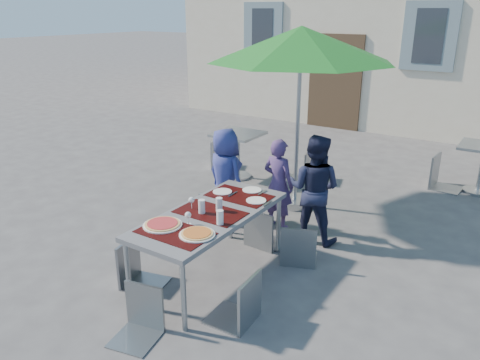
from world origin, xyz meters
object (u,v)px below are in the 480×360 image
Objects in this scene: bg_chair_l_1 at (445,152)px; pizza_near_right at (197,234)px; chair_1 at (263,206)px; cafe_table_0 at (238,146)px; chair_0 at (217,188)px; pizza_near_left at (162,224)px; chair_4 at (240,271)px; bg_chair_l_0 at (219,136)px; bg_chair_r_0 at (302,148)px; chair_3 at (134,238)px; chair_5 at (137,285)px; patio_umbrella at (301,46)px; dining_table at (210,217)px; child_2 at (314,189)px; child_0 at (225,176)px; chair_2 at (300,221)px; child_1 at (278,184)px.

pizza_near_right is at bearing -105.49° from bg_chair_l_1.
chair_1 is 1.16× the size of cafe_table_0.
pizza_near_left is at bearing -73.49° from chair_0.
bg_chair_l_0 is at bearing 127.87° from chair_4.
bg_chair_r_0 is at bearing 108.15° from chair_4.
chair_1 is 1.00× the size of chair_3.
bg_chair_l_1 is (1.46, 5.31, 0.10)m from chair_5.
bg_chair_l_1 is at bearing 55.94° from chair_0.
patio_umbrella is (0.05, 2.76, 1.50)m from pizza_near_left.
dining_table is at bearing 113.33° from pizza_near_right.
bg_chair_r_0 reaches higher than chair_3.
chair_3 is at bearing -74.34° from cafe_table_0.
child_2 reaches higher than chair_1.
chair_5 is at bearing -68.50° from cafe_table_0.
child_0 is 0.95× the size of child_2.
patio_umbrella reaches higher than chair_2.
chair_1 is at bearing 77.71° from pizza_near_left.
chair_3 is (-1.10, -1.93, -0.14)m from child_2.
chair_4 is 0.90m from chair_5.
dining_table is 1.37× the size of child_2.
chair_1 is 2.50m from bg_chair_r_0.
chair_1 is at bearing 106.36° from child_1.
pizza_near_right is 0.82m from chair_3.
child_0 is at bearing -62.23° from cafe_table_0.
bg_chair_l_0 reaches higher than pizza_near_left.
pizza_near_right is 0.37× the size of chair_2.
child_2 is at bearing 69.02° from pizza_near_left.
chair_3 is (-0.68, -1.43, -0.00)m from chair_1.
child_1 reaches higher than chair_1.
patio_umbrella reaches higher than bg_chair_r_0.
chair_0 is 1.11× the size of chair_5.
chair_4 is (0.48, -0.01, -0.23)m from pizza_near_right.
bg_chair_l_1 is at bearing 74.60° from chair_5.
chair_2 is 0.99× the size of chair_3.
pizza_near_left is 1.99m from child_1.
pizza_near_left is 0.15× the size of patio_umbrella.
child_2 is (1.23, 0.11, 0.03)m from child_0.
chair_2 is 1.98m from chair_5.
chair_1 is (0.11, 0.90, -0.16)m from dining_table.
bg_chair_l_1 is at bearing 74.51° from pizza_near_right.
child_1 reaches higher than chair_3.
pizza_near_left is 0.28× the size of child_2.
bg_chair_l_0 is at bearing -38.61° from child_2.
chair_5 is 0.85× the size of bg_chair_l_1.
bg_chair_l_0 is (-1.54, 3.64, 0.04)m from chair_3.
cafe_table_0 is at bearing 105.66° from chair_3.
child_0 is at bearing 117.22° from pizza_near_right.
chair_1 is 1.58m from chair_3.
bg_chair_l_1 is (2.20, 2.91, -0.04)m from child_0.
chair_0 is at bearing 40.78° from child_1.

